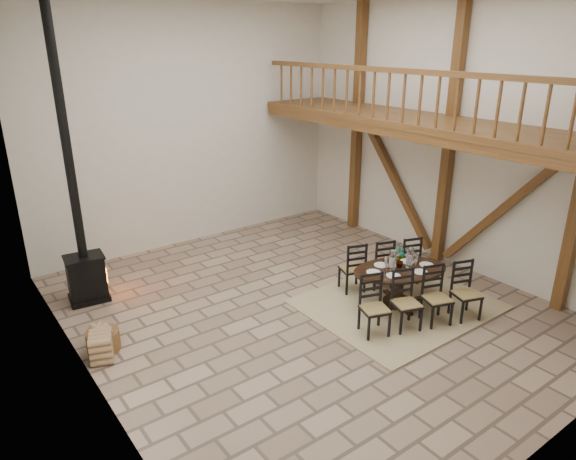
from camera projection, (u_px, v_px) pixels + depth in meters
ground at (308, 308)px, 8.64m from camera, size 8.00×8.00×0.00m
room_shell at (368, 121)px, 8.24m from camera, size 7.02×8.02×5.01m
rug at (397, 304)px, 8.74m from camera, size 3.00×2.50×0.02m
dining_table at (401, 288)px, 8.55m from camera, size 2.24×2.28×1.05m
wood_stove at (81, 239)px, 8.50m from camera, size 0.69×0.56×5.00m
log_basket at (103, 340)px, 7.42m from camera, size 0.47×0.47×0.39m
log_stack at (101, 347)px, 7.18m from camera, size 0.42×0.49×0.41m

